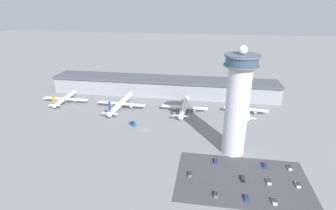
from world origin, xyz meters
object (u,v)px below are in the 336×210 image
object	(u,v)px
car_blue_compact	(190,174)
car_black_suv	(216,194)
airplane_gate_charlie	(184,107)
airplane_gate_delta	(246,109)
car_navy_sedan	(243,179)
airplane_gate_bravo	(121,103)
service_truck_catering	(127,105)
airplane_gate_alpha	(65,99)
car_white_wagon	(265,165)
control_tower	(237,103)
car_grey_coupe	(298,184)
car_maroon_suv	(290,167)
service_truck_fuel	(133,124)
car_yellow_taxi	(216,161)
car_silver_sedan	(269,181)
car_green_van	(274,201)
car_red_hatchback	(246,198)

from	to	relation	value
car_blue_compact	car_black_suv	world-z (taller)	car_black_suv
airplane_gate_charlie	airplane_gate_delta	xyz separation A→B (m)	(46.84, 3.37, 0.15)
airplane_gate_delta	car_navy_sedan	world-z (taller)	airplane_gate_delta
airplane_gate_bravo	service_truck_catering	world-z (taller)	airplane_gate_bravo
airplane_gate_alpha	airplane_gate_delta	size ratio (longest dim) A/B	1.04
airplane_gate_charlie	car_white_wagon	world-z (taller)	airplane_gate_charlie
control_tower	airplane_gate_alpha	xyz separation A→B (m)	(-133.23, 54.07, -26.33)
car_grey_coupe	car_maroon_suv	world-z (taller)	car_maroon_suv
airplane_gate_alpha	service_truck_fuel	size ratio (longest dim) A/B	6.46
airplane_gate_bravo	car_maroon_suv	bearing A→B (deg)	-28.98
car_white_wagon	car_black_suv	world-z (taller)	car_black_suv
airplane_gate_delta	car_white_wagon	xyz separation A→B (m)	(2.29, -67.36, -3.67)
car_grey_coupe	car_navy_sedan	size ratio (longest dim) A/B	0.93
car_black_suv	car_yellow_taxi	size ratio (longest dim) A/B	0.87
airplane_gate_alpha	car_silver_sedan	distance (m)	168.68
airplane_gate_delta	service_truck_catering	world-z (taller)	airplane_gate_delta
control_tower	car_navy_sedan	bearing A→B (deg)	-82.05
car_blue_compact	car_grey_coupe	distance (m)	51.13
car_green_van	car_black_suv	world-z (taller)	car_black_suv
car_black_suv	car_silver_sedan	bearing A→B (deg)	27.43
airplane_gate_charlie	car_silver_sedan	xyz separation A→B (m)	(48.69, -77.41, -3.53)
car_yellow_taxi	car_maroon_suv	size ratio (longest dim) A/B	1.17
car_blue_compact	car_white_wagon	world-z (taller)	car_blue_compact
airplane_gate_bravo	car_red_hatchback	size ratio (longest dim) A/B	10.11
service_truck_fuel	car_green_van	distance (m)	102.53
control_tower	car_red_hatchback	bearing A→B (deg)	-84.54
airplane_gate_alpha	car_navy_sedan	xyz separation A→B (m)	(136.72, -79.05, -3.60)
airplane_gate_alpha	car_maroon_suv	distance (m)	174.67
service_truck_catering	car_green_van	distance (m)	134.22
car_red_hatchback	airplane_gate_delta	bearing A→B (deg)	83.87
service_truck_fuel	car_navy_sedan	bearing A→B (deg)	-34.76
airplane_gate_charlie	car_navy_sedan	distance (m)	85.45
airplane_gate_bravo	airplane_gate_alpha	bearing A→B (deg)	175.30
car_black_suv	service_truck_catering	bearing A→B (deg)	126.86
airplane_gate_alpha	airplane_gate_bravo	distance (m)	50.24
car_blue_compact	airplane_gate_bravo	bearing A→B (deg)	128.84
control_tower	car_yellow_taxi	xyz separation A→B (m)	(-9.50, -11.92, -29.94)
control_tower	airplane_gate_charlie	size ratio (longest dim) A/B	1.63
car_white_wagon	car_red_hatchback	world-z (taller)	car_red_hatchback
airplane_gate_alpha	car_silver_sedan	xyz separation A→B (m)	(148.82, -79.32, -3.62)
airplane_gate_bravo	service_truck_fuel	size ratio (longest dim) A/B	7.32
car_white_wagon	car_maroon_suv	world-z (taller)	car_maroon_suv
service_truck_fuel	car_black_suv	size ratio (longest dim) A/B	1.42
car_green_van	service_truck_catering	bearing A→B (deg)	135.41
airplane_gate_charlie	airplane_gate_delta	distance (m)	46.96
airplane_gate_bravo	car_silver_sedan	xyz separation A→B (m)	(98.76, -75.21, -4.20)
car_blue_compact	car_red_hatchback	size ratio (longest dim) A/B	1.01
control_tower	car_silver_sedan	world-z (taller)	control_tower
airplane_gate_alpha	car_yellow_taxi	xyz separation A→B (m)	(123.73, -65.99, -3.61)
airplane_gate_alpha	car_red_hatchback	xyz separation A→B (m)	(136.89, -92.35, -3.61)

